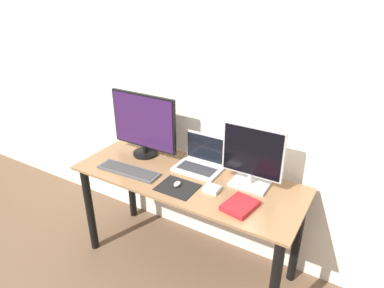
{
  "coord_description": "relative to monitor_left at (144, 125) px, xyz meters",
  "views": [
    {
      "loc": [
        1.03,
        -1.37,
        1.95
      ],
      "look_at": [
        0.0,
        0.36,
        0.98
      ],
      "focal_mm": 32.0,
      "sensor_mm": 36.0,
      "label": 1
    }
  ],
  "objects": [
    {
      "name": "wall_back",
      "position": [
        0.44,
        0.24,
        0.25
      ],
      "size": [
        7.0,
        0.05,
        2.5
      ],
      "color": "silver",
      "rests_on": "ground_plane"
    },
    {
      "name": "desk",
      "position": [
        0.44,
        -0.12,
        -0.4
      ],
      "size": [
        1.57,
        0.6,
        0.75
      ],
      "color": "olive",
      "rests_on": "ground_plane"
    },
    {
      "name": "monitor_left",
      "position": [
        0.0,
        0.0,
        0.0
      ],
      "size": [
        0.54,
        0.18,
        0.47
      ],
      "color": "black",
      "rests_on": "desk"
    },
    {
      "name": "monitor_right",
      "position": [
        0.84,
        -0.0,
        -0.04
      ],
      "size": [
        0.4,
        0.17,
        0.41
      ],
      "color": "#B2B2B7",
      "rests_on": "desk"
    },
    {
      "name": "laptop",
      "position": [
        0.46,
        0.04,
        -0.19
      ],
      "size": [
        0.32,
        0.23,
        0.23
      ],
      "color": "silver",
      "rests_on": "desk"
    },
    {
      "name": "keyboard",
      "position": [
        0.06,
        -0.27,
        -0.23
      ],
      "size": [
        0.46,
        0.15,
        0.02
      ],
      "color": "#4C4C51",
      "rests_on": "desk"
    },
    {
      "name": "mousepad",
      "position": [
        0.46,
        -0.26,
        -0.24
      ],
      "size": [
        0.25,
        0.2,
        0.0
      ],
      "color": "black",
      "rests_on": "desk"
    },
    {
      "name": "mouse",
      "position": [
        0.45,
        -0.25,
        -0.22
      ],
      "size": [
        0.04,
        0.06,
        0.03
      ],
      "color": "silver",
      "rests_on": "mousepad"
    },
    {
      "name": "book",
      "position": [
        0.88,
        -0.25,
        -0.23
      ],
      "size": [
        0.19,
        0.22,
        0.03
      ],
      "color": "red",
      "rests_on": "desk"
    },
    {
      "name": "power_brick",
      "position": [
        0.66,
        -0.18,
        -0.23
      ],
      "size": [
        0.1,
        0.08,
        0.03
      ],
      "color": "white",
      "rests_on": "desk"
    }
  ]
}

